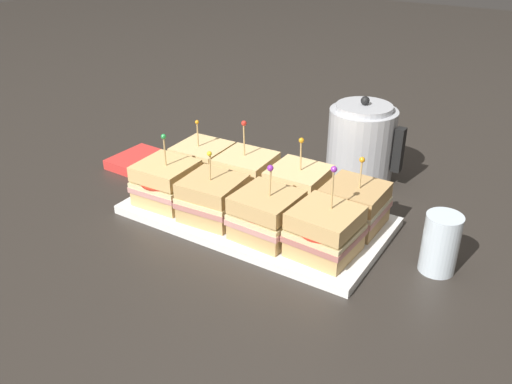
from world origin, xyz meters
The scene contains 13 objects.
ground_plane centered at (0.00, 0.00, 0.00)m, with size 6.00×6.00×0.00m, color #2D2823.
serving_platter centered at (0.00, 0.00, 0.01)m, with size 0.54×0.28×0.02m.
sandwich_front_far_left centered at (-0.18, -0.06, 0.06)m, with size 0.12×0.12×0.16m.
sandwich_front_center_left centered at (-0.06, -0.06, 0.06)m, with size 0.12×0.12×0.15m.
sandwich_front_center_right centered at (0.06, -0.06, 0.06)m, with size 0.12×0.12×0.15m.
sandwich_front_far_right centered at (0.18, -0.06, 0.06)m, with size 0.12×0.12×0.17m.
sandwich_back_far_left centered at (-0.18, 0.06, 0.06)m, with size 0.12×0.12×0.15m.
sandwich_back_center_left centered at (-0.06, 0.06, 0.06)m, with size 0.12×0.12×0.17m.
sandwich_back_center_right centered at (0.06, 0.06, 0.06)m, with size 0.12×0.12×0.16m.
sandwich_back_far_right centered at (0.19, 0.06, 0.06)m, with size 0.12×0.12×0.15m.
kettle_steel centered at (0.11, 0.29, 0.09)m, with size 0.18×0.16×0.20m.
drinking_glass centered at (0.37, 0.02, 0.06)m, with size 0.06×0.06×0.11m.
napkin_stack centered at (-0.38, 0.07, 0.01)m, with size 0.14×0.14×0.02m.
Camera 1 is at (0.52, -0.82, 0.58)m, focal length 38.00 mm.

